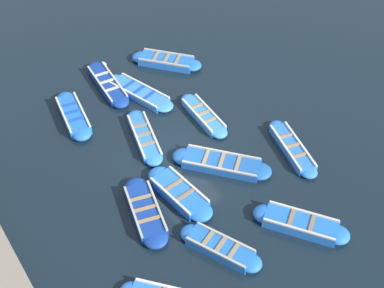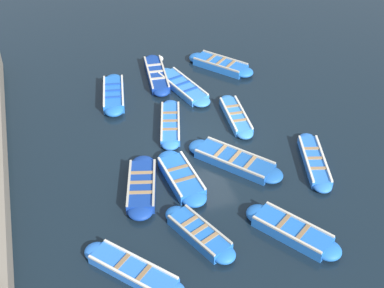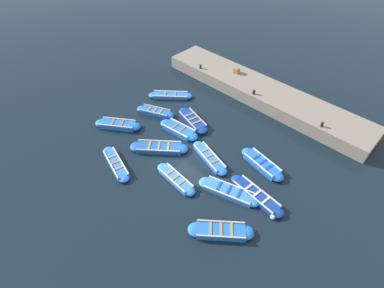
# 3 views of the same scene
# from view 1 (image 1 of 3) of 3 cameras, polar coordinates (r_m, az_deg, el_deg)

# --- Properties ---
(ground_plane) EXTENTS (120.00, 120.00, 0.00)m
(ground_plane) POSITION_cam_1_polar(r_m,az_deg,el_deg) (22.16, -0.93, -0.94)
(ground_plane) COLOR black
(boat_far_corner) EXTENTS (1.15, 3.94, 0.40)m
(boat_far_corner) POSITION_cam_1_polar(r_m,az_deg,el_deg) (25.69, -9.01, 6.33)
(boat_far_corner) COLOR navy
(boat_far_corner) RESTS_ON ground
(boat_tucked) EXTENTS (3.36, 3.72, 0.41)m
(boat_tucked) POSITION_cam_1_polar(r_m,az_deg,el_deg) (21.50, 3.17, -2.11)
(boat_tucked) COLOR #1E59AD
(boat_tucked) RESTS_ON ground
(boat_outer_right) EXTENTS (1.99, 3.20, 0.43)m
(boat_outer_right) POSITION_cam_1_polar(r_m,az_deg,el_deg) (18.89, 3.03, -11.00)
(boat_outer_right) COLOR blue
(boat_outer_right) RESTS_ON ground
(boat_stern_in) EXTENTS (2.73, 3.39, 0.46)m
(boat_stern_in) POSITION_cam_1_polar(r_m,az_deg,el_deg) (19.84, 11.52, -8.37)
(boat_stern_in) COLOR blue
(boat_stern_in) RESTS_ON ground
(boat_broadside) EXTENTS (1.62, 3.64, 0.37)m
(boat_broadside) POSITION_cam_1_polar(r_m,az_deg,el_deg) (22.52, 10.65, -0.44)
(boat_broadside) COLOR blue
(boat_broadside) RESTS_ON ground
(boat_inner_gap) EXTENTS (3.01, 3.32, 0.43)m
(boat_inner_gap) POSITION_cam_1_polar(r_m,az_deg,el_deg) (26.89, -2.76, 8.82)
(boat_inner_gap) COLOR blue
(boat_inner_gap) RESTS_ON ground
(boat_alongside) EXTENTS (1.65, 3.65, 0.36)m
(boat_alongside) POSITION_cam_1_polar(r_m,az_deg,el_deg) (22.72, -5.11, 0.77)
(boat_alongside) COLOR blue
(boat_alongside) RESTS_ON ground
(boat_near_quay) EXTENTS (1.42, 3.57, 0.47)m
(boat_near_quay) POSITION_cam_1_polar(r_m,az_deg,el_deg) (24.15, -12.54, 2.99)
(boat_near_quay) COLOR blue
(boat_near_quay) RESTS_ON ground
(boat_mid_row) EXTENTS (0.94, 3.37, 0.37)m
(boat_mid_row) POSITION_cam_1_polar(r_m,az_deg,el_deg) (23.66, 1.24, 3.07)
(boat_mid_row) COLOR #3884E0
(boat_mid_row) RESTS_ON ground
(boat_drifting) EXTENTS (1.29, 3.42, 0.44)m
(boat_drifting) POSITION_cam_1_polar(r_m,az_deg,el_deg) (20.40, -1.34, -5.27)
(boat_drifting) COLOR blue
(boat_drifting) RESTS_ON ground
(boat_bow_out) EXTENTS (1.97, 3.99, 0.36)m
(boat_bow_out) POSITION_cam_1_polar(r_m,az_deg,el_deg) (25.02, -5.67, 5.46)
(boat_bow_out) COLOR #3884E0
(boat_bow_out) RESTS_ON ground
(boat_end_of_row) EXTENTS (1.78, 3.60, 0.42)m
(boat_end_of_row) POSITION_cam_1_polar(r_m,az_deg,el_deg) (19.91, -4.99, -7.19)
(boat_end_of_row) COLOR navy
(boat_end_of_row) RESTS_ON ground
(buoy_orange_near) EXTENTS (0.30, 0.30, 0.30)m
(buoy_orange_near) POSITION_cam_1_polar(r_m,az_deg,el_deg) (27.02, -9.42, 8.32)
(buoy_orange_near) COLOR silver
(buoy_orange_near) RESTS_ON ground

